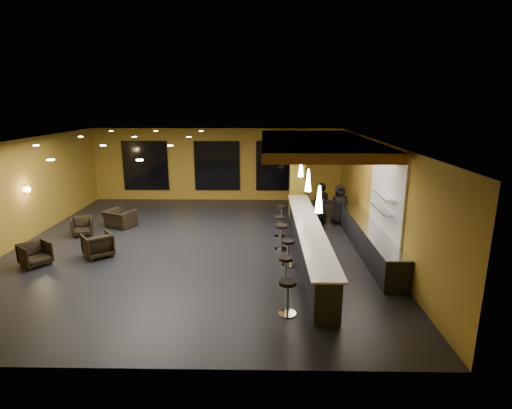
{
  "coord_description": "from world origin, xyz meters",
  "views": [
    {
      "loc": [
        2.24,
        -12.76,
        4.72
      ],
      "look_at": [
        2.0,
        0.5,
        1.3
      ],
      "focal_mm": 28.0,
      "sensor_mm": 36.0,
      "label": 1
    }
  ],
  "objects_px": {
    "column": "(297,176)",
    "armchair_b": "(98,245)",
    "staff_c": "(339,205)",
    "armchair_d": "(120,219)",
    "bar_stool_3": "(281,234)",
    "bar_stool_4": "(279,224)",
    "staff_a": "(321,211)",
    "staff_b": "(322,203)",
    "armchair_c": "(82,226)",
    "bar_stool_1": "(286,267)",
    "prep_counter": "(368,239)",
    "pendant_0": "(319,199)",
    "armchair_a": "(35,254)",
    "bar_stool_5": "(282,213)",
    "bar_stool_2": "(288,249)",
    "bar_stool_0": "(287,293)",
    "bar_counter": "(308,242)",
    "pendant_2": "(301,167)",
    "pendant_1": "(308,180)"
  },
  "relations": [
    {
      "from": "column",
      "to": "armchair_b",
      "type": "relative_size",
      "value": 4.21
    },
    {
      "from": "staff_c",
      "to": "armchair_d",
      "type": "distance_m",
      "value": 8.58
    },
    {
      "from": "bar_stool_3",
      "to": "bar_stool_4",
      "type": "bearing_deg",
      "value": 90.69
    },
    {
      "from": "staff_a",
      "to": "staff_b",
      "type": "bearing_deg",
      "value": 64.8
    },
    {
      "from": "armchair_c",
      "to": "bar_stool_1",
      "type": "relative_size",
      "value": 0.96
    },
    {
      "from": "prep_counter",
      "to": "pendant_0",
      "type": "xyz_separation_m",
      "value": [
        -2.0,
        -2.5,
        1.92
      ]
    },
    {
      "from": "armchair_a",
      "to": "bar_stool_5",
      "type": "height_order",
      "value": "bar_stool_5"
    },
    {
      "from": "prep_counter",
      "to": "armchair_c",
      "type": "height_order",
      "value": "prep_counter"
    },
    {
      "from": "bar_stool_1",
      "to": "bar_stool_2",
      "type": "bearing_deg",
      "value": 83.71
    },
    {
      "from": "armchair_b",
      "to": "staff_c",
      "type": "bearing_deg",
      "value": 164.57
    },
    {
      "from": "armchair_a",
      "to": "armchair_b",
      "type": "relative_size",
      "value": 0.92
    },
    {
      "from": "armchair_a",
      "to": "bar_stool_0",
      "type": "relative_size",
      "value": 0.93
    },
    {
      "from": "armchair_c",
      "to": "bar_stool_1",
      "type": "height_order",
      "value": "bar_stool_1"
    },
    {
      "from": "bar_counter",
      "to": "armchair_d",
      "type": "bearing_deg",
      "value": 156.99
    },
    {
      "from": "staff_b",
      "to": "bar_stool_1",
      "type": "distance_m",
      "value": 5.86
    },
    {
      "from": "prep_counter",
      "to": "pendant_2",
      "type": "xyz_separation_m",
      "value": [
        -2.0,
        2.5,
        1.92
      ]
    },
    {
      "from": "pendant_1",
      "to": "armchair_a",
      "type": "distance_m",
      "value": 8.51
    },
    {
      "from": "staff_b",
      "to": "armchair_b",
      "type": "height_order",
      "value": "staff_b"
    },
    {
      "from": "armchair_a",
      "to": "bar_stool_4",
      "type": "distance_m",
      "value": 7.83
    },
    {
      "from": "pendant_2",
      "to": "staff_a",
      "type": "height_order",
      "value": "pendant_2"
    },
    {
      "from": "bar_stool_1",
      "to": "bar_stool_5",
      "type": "distance_m",
      "value": 5.25
    },
    {
      "from": "staff_a",
      "to": "armchair_d",
      "type": "height_order",
      "value": "staff_a"
    },
    {
      "from": "pendant_1",
      "to": "bar_stool_4",
      "type": "height_order",
      "value": "pendant_1"
    },
    {
      "from": "staff_b",
      "to": "bar_stool_5",
      "type": "relative_size",
      "value": 2.05
    },
    {
      "from": "armchair_c",
      "to": "column",
      "type": "bearing_deg",
      "value": -2.41
    },
    {
      "from": "armchair_c",
      "to": "pendant_0",
      "type": "bearing_deg",
      "value": -47.08
    },
    {
      "from": "armchair_d",
      "to": "staff_c",
      "type": "bearing_deg",
      "value": -152.32
    },
    {
      "from": "bar_counter",
      "to": "armchair_c",
      "type": "height_order",
      "value": "bar_counter"
    },
    {
      "from": "prep_counter",
      "to": "bar_stool_1",
      "type": "relative_size",
      "value": 7.82
    },
    {
      "from": "pendant_0",
      "to": "staff_a",
      "type": "bearing_deg",
      "value": 80.86
    },
    {
      "from": "armchair_d",
      "to": "bar_stool_0",
      "type": "xyz_separation_m",
      "value": [
        6.11,
        -6.47,
        0.19
      ]
    },
    {
      "from": "armchair_a",
      "to": "bar_stool_2",
      "type": "height_order",
      "value": "bar_stool_2"
    },
    {
      "from": "armchair_b",
      "to": "armchair_d",
      "type": "relative_size",
      "value": 0.8
    },
    {
      "from": "staff_b",
      "to": "armchair_d",
      "type": "xyz_separation_m",
      "value": [
        -7.89,
        -0.66,
        -0.48
      ]
    },
    {
      "from": "bar_stool_0",
      "to": "bar_stool_4",
      "type": "relative_size",
      "value": 1.09
    },
    {
      "from": "staff_b",
      "to": "bar_stool_5",
      "type": "bearing_deg",
      "value": -146.59
    },
    {
      "from": "staff_a",
      "to": "armchair_d",
      "type": "distance_m",
      "value": 7.73
    },
    {
      "from": "staff_a",
      "to": "bar_stool_1",
      "type": "relative_size",
      "value": 2.01
    },
    {
      "from": "armchair_c",
      "to": "bar_stool_5",
      "type": "bearing_deg",
      "value": -10.49
    },
    {
      "from": "bar_stool_2",
      "to": "bar_stool_3",
      "type": "bearing_deg",
      "value": 96.05
    },
    {
      "from": "staff_b",
      "to": "armchair_c",
      "type": "relative_size",
      "value": 2.22
    },
    {
      "from": "pendant_2",
      "to": "armchair_c",
      "type": "bearing_deg",
      "value": -172.61
    },
    {
      "from": "pendant_0",
      "to": "bar_stool_5",
      "type": "bearing_deg",
      "value": 97.3
    },
    {
      "from": "staff_c",
      "to": "bar_stool_1",
      "type": "relative_size",
      "value": 2.1
    },
    {
      "from": "pendant_0",
      "to": "bar_stool_2",
      "type": "bearing_deg",
      "value": 117.39
    },
    {
      "from": "bar_counter",
      "to": "armchair_c",
      "type": "bearing_deg",
      "value": 166.18
    },
    {
      "from": "column",
      "to": "bar_stool_2",
      "type": "height_order",
      "value": "column"
    },
    {
      "from": "staff_c",
      "to": "pendant_1",
      "type": "bearing_deg",
      "value": -122.94
    },
    {
      "from": "bar_stool_3",
      "to": "staff_b",
      "type": "bearing_deg",
      "value": 60.1
    },
    {
      "from": "column",
      "to": "pendant_1",
      "type": "distance_m",
      "value": 4.14
    }
  ]
}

